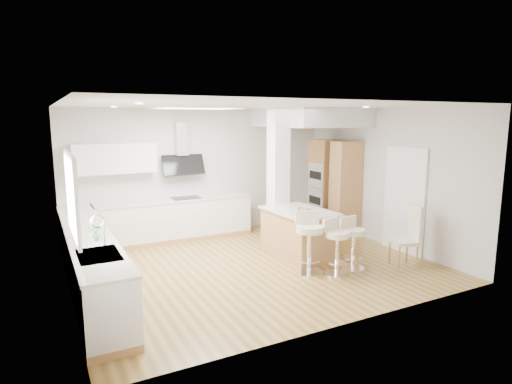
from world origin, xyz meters
TOP-DOWN VIEW (x-y plane):
  - ground at (0.00, 0.00)m, footprint 6.00×6.00m
  - ceiling at (0.00, 0.00)m, footprint 6.00×5.00m
  - wall_back at (0.00, 2.50)m, footprint 6.00×0.04m
  - wall_left at (-3.00, 0.00)m, footprint 0.04×5.00m
  - wall_right at (3.00, 0.00)m, footprint 0.04×5.00m
  - skylight at (-0.79, 0.60)m, footprint 4.10×2.10m
  - window_left at (-2.96, -0.90)m, footprint 0.06×1.28m
  - doorway_right at (2.97, -0.60)m, footprint 0.05×1.00m
  - counter_left at (-2.70, 0.23)m, footprint 0.63×4.50m
  - counter_back at (-0.91, 2.22)m, footprint 3.62×0.63m
  - pillar at (1.05, 0.95)m, footprint 0.35×0.35m
  - soffit at (2.10, 1.40)m, footprint 1.78×2.20m
  - oven_column at (2.68, 1.23)m, footprint 0.63×1.21m
  - peninsula at (1.04, 0.13)m, footprint 1.03×1.49m
  - bar_stool_a at (0.65, -0.76)m, footprint 0.60×0.60m
  - bar_stool_b at (1.03, -1.01)m, footprint 0.51×0.51m
  - bar_stool_c at (1.43, -0.94)m, footprint 0.44×0.44m
  - dining_chair at (2.43, -1.27)m, footprint 0.53×0.53m

SIDE VIEW (x-z plane):
  - ground at x=0.00m, z-range 0.00..0.00m
  - ceiling at x=0.00m, z-range -0.01..0.01m
  - peninsula at x=1.04m, z-range -0.03..0.92m
  - counter_left at x=-2.70m, z-range -0.22..1.13m
  - bar_stool_c at x=1.43m, z-range 0.06..0.97m
  - bar_stool_b at x=1.03m, z-range 0.06..1.00m
  - dining_chair at x=2.43m, z-range 0.04..1.14m
  - bar_stool_a at x=0.65m, z-range 0.06..1.11m
  - counter_back at x=-0.91m, z-range -0.55..1.95m
  - doorway_right at x=2.97m, z-range -0.05..2.05m
  - oven_column at x=2.68m, z-range 0.00..2.10m
  - wall_back at x=0.00m, z-range 0.00..2.80m
  - wall_left at x=-3.00m, z-range 0.00..2.80m
  - wall_right at x=3.00m, z-range 0.00..2.80m
  - pillar at x=1.05m, z-range 0.00..2.80m
  - window_left at x=-2.96m, z-range 1.16..2.23m
  - soffit at x=2.10m, z-range 2.40..2.80m
  - skylight at x=-0.79m, z-range 2.74..2.80m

